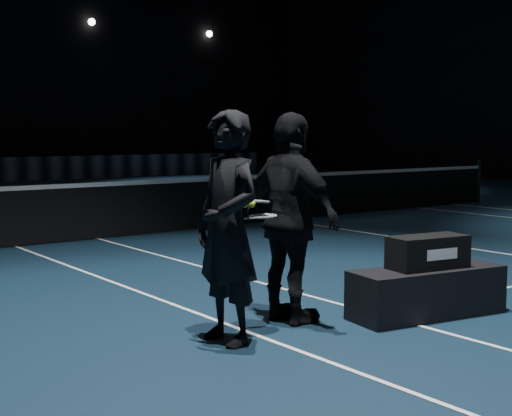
{
  "coord_description": "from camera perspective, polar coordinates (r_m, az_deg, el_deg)",
  "views": [
    {
      "loc": [
        -9.17,
        -11.03,
        1.75
      ],
      "look_at": [
        -5.43,
        -6.12,
        1.11
      ],
      "focal_mm": 50.0,
      "sensor_mm": 36.0,
      "label": 1
    }
  ],
  "objects": [
    {
      "name": "net_post_right",
      "position": [
        19.12,
        17.37,
        2.06
      ],
      "size": [
        0.1,
        0.1,
        1.1
      ],
      "primitive_type": "cylinder",
      "color": "black",
      "rests_on": "floor"
    },
    {
      "name": "racket_upper",
      "position": [
        6.24,
        -0.03,
        0.55
      ],
      "size": [
        0.71,
        0.39,
        0.1
      ],
      "primitive_type": null,
      "rotation": [
        0.0,
        0.1,
        0.27
      ],
      "color": "black",
      "rests_on": "player_b"
    },
    {
      "name": "net_mesh",
      "position": [
        14.4,
        2.44,
        0.74
      ],
      "size": [
        12.8,
        0.02,
        0.86
      ],
      "primitive_type": "cube",
      "color": "black",
      "rests_on": "floor"
    },
    {
      "name": "net_tape",
      "position": [
        14.37,
        2.45,
        2.58
      ],
      "size": [
        12.8,
        0.03,
        0.07
      ],
      "primitive_type": "cube",
      "color": "white",
      "rests_on": "net_mesh"
    },
    {
      "name": "tennis_balls",
      "position": [
        6.11,
        -0.68,
        0.47
      ],
      "size": [
        0.12,
        0.1,
        0.12
      ],
      "primitive_type": null,
      "color": "#BBDE2F",
      "rests_on": "racket_upper"
    },
    {
      "name": "court_lines",
      "position": [
        14.45,
        2.43,
        -1.02
      ],
      "size": [
        10.98,
        23.78,
        0.01
      ],
      "primitive_type": null,
      "color": "white",
      "rests_on": "floor"
    },
    {
      "name": "sponsor_backdrop",
      "position": [
        28.1,
        -18.23,
        2.98
      ],
      "size": [
        22.0,
        0.15,
        0.9
      ],
      "primitive_type": "cube",
      "color": "black",
      "rests_on": "floor"
    },
    {
      "name": "player_bench",
      "position": [
        7.11,
        13.51,
        -6.56
      ],
      "size": [
        1.64,
        0.79,
        0.47
      ],
      "primitive_type": "cube",
      "rotation": [
        0.0,
        0.0,
        -0.17
      ],
      "color": "black",
      "rests_on": "floor"
    },
    {
      "name": "racket_lower",
      "position": [
        6.27,
        0.55,
        -0.66
      ],
      "size": [
        0.71,
        0.35,
        0.03
      ],
      "primitive_type": null,
      "rotation": [
        0.0,
        0.0,
        0.2
      ],
      "color": "black",
      "rests_on": "player_a"
    },
    {
      "name": "player_a",
      "position": [
        5.95,
        -2.28,
        -1.57
      ],
      "size": [
        0.5,
        0.74,
        1.96
      ],
      "primitive_type": "imported",
      "rotation": [
        0.0,
        0.0,
        -1.52
      ],
      "color": "black",
      "rests_on": "floor"
    },
    {
      "name": "racket_bag",
      "position": [
        7.04,
        13.59,
        -3.44
      ],
      "size": [
        0.83,
        0.47,
        0.31
      ],
      "primitive_type": "cube",
      "rotation": [
        0.0,
        0.0,
        -0.17
      ],
      "color": "black",
      "rests_on": "player_bench"
    },
    {
      "name": "floor",
      "position": [
        14.45,
        2.43,
        -1.04
      ],
      "size": [
        36.0,
        36.0,
        0.0
      ],
      "primitive_type": "plane",
      "color": "black",
      "rests_on": "ground"
    },
    {
      "name": "player_b",
      "position": [
        6.58,
        2.82,
        -0.84
      ],
      "size": [
        0.56,
        1.18,
        1.96
      ],
      "primitive_type": "imported",
      "rotation": [
        0.0,
        0.0,
        1.65
      ],
      "color": "black",
      "rests_on": "floor"
    },
    {
      "name": "bag_signature",
      "position": [
        6.94,
        14.68,
        -3.61
      ],
      "size": [
        0.36,
        0.07,
        0.1
      ],
      "primitive_type": "cube",
      "rotation": [
        0.0,
        0.0,
        -0.17
      ],
      "color": "white",
      "rests_on": "racket_bag"
    }
  ]
}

